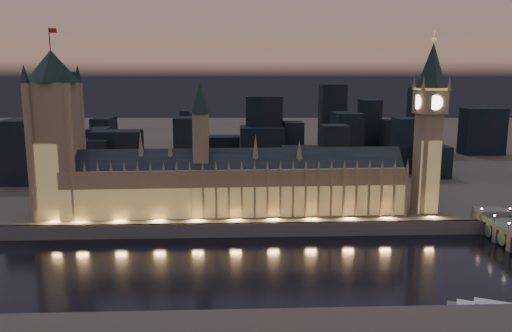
{
  "coord_description": "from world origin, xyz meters",
  "views": [
    {
      "loc": [
        -7.12,
        -228.47,
        88.7
      ],
      "look_at": [
        5.0,
        55.0,
        38.0
      ],
      "focal_mm": 35.0,
      "sensor_mm": 36.0,
      "label": 1
    }
  ],
  "objects_px": {
    "palace_of_westminster": "(234,183)",
    "victoria_tower": "(56,126)",
    "river_boat": "(505,312)",
    "elizabeth_tower": "(430,113)"
  },
  "relations": [
    {
      "from": "palace_of_westminster",
      "to": "victoria_tower",
      "type": "relative_size",
      "value": 1.88
    },
    {
      "from": "palace_of_westminster",
      "to": "river_boat",
      "type": "distance_m",
      "value": 159.21
    },
    {
      "from": "palace_of_westminster",
      "to": "river_boat",
      "type": "relative_size",
      "value": 4.87
    },
    {
      "from": "elizabeth_tower",
      "to": "river_boat",
      "type": "distance_m",
      "value": 137.59
    },
    {
      "from": "victoria_tower",
      "to": "river_boat",
      "type": "xyz_separation_m",
      "value": [
        204.03,
        -119.91,
        -59.58
      ]
    },
    {
      "from": "victoria_tower",
      "to": "river_boat",
      "type": "distance_m",
      "value": 244.05
    },
    {
      "from": "palace_of_westminster",
      "to": "elizabeth_tower",
      "type": "relative_size",
      "value": 1.89
    },
    {
      "from": "palace_of_westminster",
      "to": "victoria_tower",
      "type": "distance_m",
      "value": 107.84
    },
    {
      "from": "victoria_tower",
      "to": "elizabeth_tower",
      "type": "xyz_separation_m",
      "value": [
        218.0,
        0.01,
        6.41
      ]
    },
    {
      "from": "palace_of_westminster",
      "to": "elizabeth_tower",
      "type": "distance_m",
      "value": 123.01
    }
  ]
}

